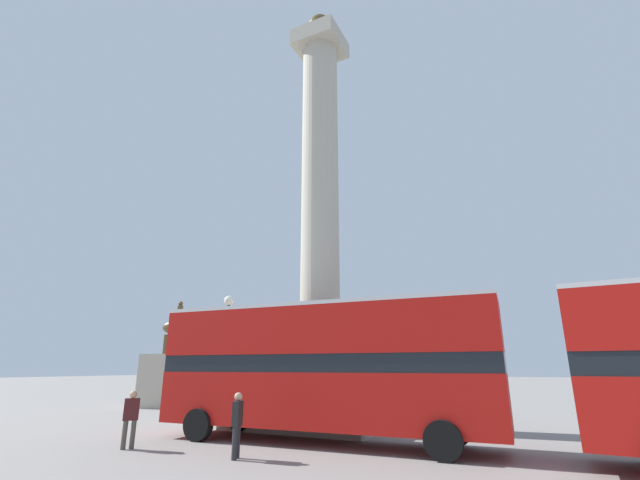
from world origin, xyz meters
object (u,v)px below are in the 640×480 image
(equestrian_statue, at_px, (174,376))
(street_lamp, at_px, (226,348))
(monument_column, at_px, (320,283))
(bus_b, at_px, (322,364))
(pedestrian_by_plinth, at_px, (131,417))
(pedestrian_near_lamp, at_px, (237,422))

(equestrian_statue, distance_m, street_lamp, 9.90)
(monument_column, bearing_deg, street_lamp, -151.00)
(bus_b, bearing_deg, equestrian_statue, 148.81)
(monument_column, bearing_deg, pedestrian_by_plinth, -110.08)
(equestrian_statue, bearing_deg, pedestrian_by_plinth, -68.94)
(monument_column, relative_size, pedestrian_near_lamp, 12.58)
(monument_column, distance_m, bus_b, 5.62)
(bus_b, distance_m, pedestrian_near_lamp, 3.56)
(monument_column, xyz_separation_m, pedestrian_near_lamp, (1.02, -6.96, -5.00))
(street_lamp, height_order, pedestrian_by_plinth, street_lamp)
(street_lamp, bearing_deg, bus_b, -19.23)
(bus_b, relative_size, street_lamp, 2.11)
(monument_column, bearing_deg, pedestrian_near_lamp, -81.70)
(equestrian_statue, height_order, pedestrian_by_plinth, equestrian_statue)
(street_lamp, relative_size, pedestrian_by_plinth, 3.29)
(bus_b, height_order, street_lamp, street_lamp)
(monument_column, relative_size, equestrian_statue, 3.26)
(street_lamp, bearing_deg, equestrian_statue, 146.42)
(pedestrian_by_plinth, bearing_deg, equestrian_statue, 83.66)
(monument_column, height_order, equestrian_statue, monument_column)
(equestrian_statue, xyz_separation_m, pedestrian_near_lamp, (12.71, -10.45, -0.88))
(pedestrian_by_plinth, bearing_deg, monument_column, 23.53)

